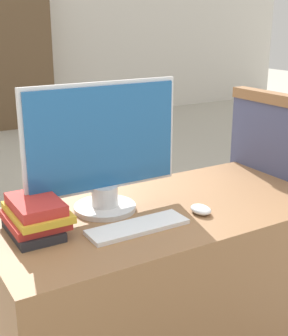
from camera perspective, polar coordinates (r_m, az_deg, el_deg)
name	(u,v)px	position (r m, az deg, el deg)	size (l,w,h in m)	color
desk	(160,293)	(2.04, 1.93, -15.00)	(1.36, 0.68, 0.77)	#8C603D
carrel_divider	(280,213)	(2.37, 16.30, -5.31)	(0.07, 0.71, 1.16)	#474C70
monitor	(103,150)	(1.78, -4.99, 2.26)	(0.63, 0.24, 0.50)	silver
keyboard	(138,227)	(1.69, -0.76, -7.19)	(0.38, 0.12, 0.02)	white
mouse	(201,209)	(1.83, 6.95, -5.04)	(0.07, 0.10, 0.03)	white
book_stack	(35,216)	(1.69, -13.12, -5.72)	(0.20, 0.27, 0.12)	#232328
bookshelf_far	(12,61)	(6.88, -15.79, 12.48)	(1.07, 0.32, 1.87)	brown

